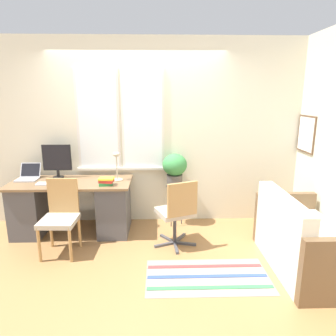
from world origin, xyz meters
The scene contains 16 objects.
ground_plane centered at (0.00, 0.00, 0.00)m, with size 14.00×14.00×0.00m, color #9E7042.
wall_back_with_window centered at (-0.01, 0.79, 1.36)m, with size 9.00×0.12×2.70m.
wall_right_with_picture centered at (2.42, 0.00, 1.35)m, with size 0.08×9.00×2.70m.
desk centered at (-0.91, 0.36, 0.39)m, with size 1.64×0.71×0.74m.
laptop centered at (-1.54, 0.49, 0.79)m, with size 0.28×0.30×0.21m.
monitor centered at (-1.14, 0.57, 1.01)m, with size 0.40×0.15×0.48m.
keyboard centered at (-1.15, 0.23, 0.75)m, with size 0.34×0.13×0.02m.
mouse centered at (-0.91, 0.24, 0.76)m, with size 0.04×0.07×0.04m.
desk_lamp centered at (-0.28, 0.41, 0.99)m, with size 0.15×0.15×0.40m.
book_stack centered at (-0.39, 0.18, 0.79)m, with size 0.21×0.17×0.10m.
desk_chair_wooden centered at (-0.90, -0.19, 0.48)m, with size 0.43×0.44×0.90m.
office_chair_swivel centered at (0.53, -0.11, 0.47)m, with size 0.55×0.55×0.89m.
couch_loveseat centered at (1.91, -0.63, 0.30)m, with size 0.76×1.36×0.84m.
plant_stand centered at (0.53, 0.58, 0.54)m, with size 0.25×0.25×0.61m.
potted_plant centered at (0.53, 0.58, 0.88)m, with size 0.35×0.35×0.46m.
floor_rug_striped centered at (0.81, -0.79, 0.00)m, with size 1.31×0.68×0.01m.
Camera 1 is at (0.31, -3.62, 1.89)m, focal length 32.00 mm.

